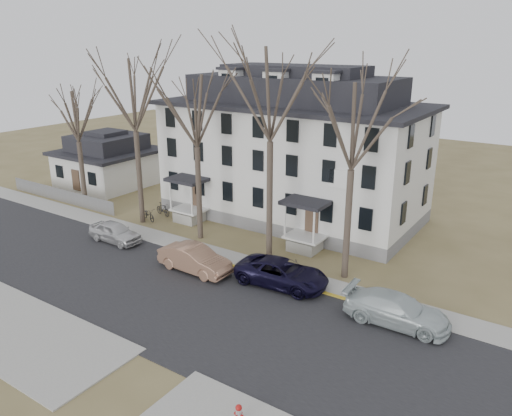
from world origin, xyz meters
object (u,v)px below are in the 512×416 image
Objects in this scene: car_tan at (195,260)px; small_house at (109,162)px; car_silver at (115,233)px; bicycle_left at (148,215)px; car_navy at (282,273)px; tree_mid_left at (196,106)px; tree_mid_right at (354,120)px; tree_bungalow at (76,113)px; fire_hydrant at (239,414)px; boarding_house at (293,151)px; tree_center at (271,88)px; car_white at (397,310)px; bicycle_right at (163,210)px; tree_far_left at (133,90)px.

small_house is at bearing 63.49° from car_tan.
car_silver is 4.74m from bicycle_left.
bicycle_left is at bearing 71.76° from car_navy.
tree_mid_left is at bearing -76.38° from bicycle_left.
tree_mid_right is 18.78m from car_silver.
small_house is at bearing 122.84° from tree_bungalow.
tree_mid_right is 3.01× the size of car_silver.
fire_hydrant is at bearing -27.51° from tree_bungalow.
boarding_house reaches higher than car_navy.
small_house is 2.05× the size of car_silver.
boarding_house is 9.66m from tree_mid_left.
small_house is 12.65m from bicycle_left.
car_navy is at bearing -129.64° from tree_mid_right.
tree_center is 19.23m from tree_bungalow.
tree_mid_right reaches higher than car_white.
car_white is 22.35m from bicycle_right.
tree_mid_right is at bearing -85.08° from bicycle_right.
car_navy is 2.95× the size of bicycle_left.
car_navy is (-2.61, -3.15, -8.83)m from tree_mid_right.
car_tan is at bearing -93.92° from car_silver.
tree_bungalow reaches higher than fire_hydrant.
car_silver is at bearing -70.16° from tree_far_left.
tree_center is (12.00, 0.00, 0.74)m from tree_far_left.
small_house is 30.08m from tree_mid_right.
bicycle_right is (-5.71, 2.01, -9.07)m from tree_mid_left.
small_house is at bearing 50.46° from car_silver.
tree_bungalow is 10.47m from bicycle_left.
bicycle_right is at bearing 81.79° from tree_far_left.
tree_far_left is 1.08× the size of tree_mid_left.
car_white is at bearing -19.56° from tree_center.
fire_hydrant is (9.99, -9.17, -0.37)m from car_tan.
boarding_house reaches higher than car_tan.
tree_mid_right is 2.37× the size of car_white.
car_silver is at bearing -159.00° from tree_center.
tree_center reaches higher than bicycle_left.
small_house is 16.20m from car_silver.
car_white is 22.15m from bicycle_left.
bicycle_right is at bearing 13.64° from bicycle_left.
tree_far_left is at bearing 180.00° from tree_center.
boarding_house is at bearing 69.80° from tree_mid_left.
bicycle_left is (0.16, 0.51, -9.85)m from tree_far_left.
car_white reaches higher than car_navy.
tree_mid_left is 7.24× the size of bicycle_right.
tree_mid_right is at bearing 97.82° from fire_hydrant.
tree_far_left is 25.75m from fire_hydrant.
tree_far_left is at bearing 144.67° from fire_hydrant.
tree_mid_right is (28.50, -6.20, 7.35)m from small_house.
tree_center is 1.15× the size of tree_mid_right.
tree_mid_right is at bearing 0.00° from tree_mid_left.
car_white reaches higher than car_silver.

